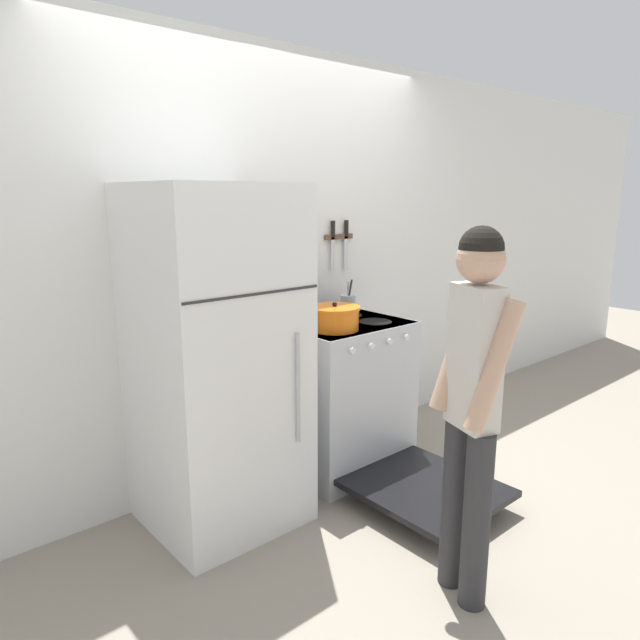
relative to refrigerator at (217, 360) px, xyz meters
The scene contains 9 objects.
ground_plane 1.11m from the refrigerator, 31.01° to the left, with size 14.00×14.00×0.00m, color gray.
wall_back 0.81m from the refrigerator, 33.11° to the left, with size 10.00×0.06×2.55m.
refrigerator is the anchor object (origin of this frame).
stove_range 0.98m from the refrigerator, ahead, with size 0.75×1.40×0.94m.
dutch_oven_pot 0.74m from the refrigerator, ahead, with size 0.33×0.29×0.16m.
tea_kettle 0.76m from the refrigerator, 12.49° to the left, with size 0.23×0.19×0.22m.
utensil_jar 1.10m from the refrigerator, ahead, with size 0.10×0.10×0.23m.
person 1.29m from the refrigerator, 68.97° to the right, with size 0.32×0.38×1.58m.
wall_knife_strip 1.32m from the refrigerator, 16.36° to the left, with size 0.24×0.03×0.33m.
Camera 1 is at (-2.01, -2.80, 1.70)m, focal length 32.00 mm.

